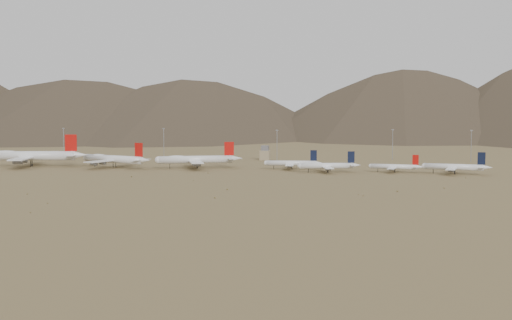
% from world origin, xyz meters
% --- Properties ---
extents(ground, '(3000.00, 3000.00, 0.00)m').
position_xyz_m(ground, '(0.00, 0.00, 0.00)').
color(ground, olive).
rests_on(ground, ground).
extents(mountain_ridge, '(4400.00, 1000.00, 300.00)m').
position_xyz_m(mountain_ridge, '(0.00, 900.00, 150.00)').
color(mountain_ridge, brown).
rests_on(mountain_ridge, ground).
extents(widebody_west, '(79.80, 62.51, 23.97)m').
position_xyz_m(widebody_west, '(-132.26, 28.53, 8.26)').
color(widebody_west, white).
rests_on(widebody_west, ground).
extents(widebody_centre, '(60.68, 48.64, 19.05)m').
position_xyz_m(widebody_centre, '(-67.24, 30.10, 6.57)').
color(widebody_centre, white).
rests_on(widebody_centre, ground).
extents(widebody_east, '(60.86, 48.72, 19.04)m').
position_xyz_m(widebody_east, '(-6.81, 36.62, 6.56)').
color(widebody_east, white).
rests_on(widebody_east, ground).
extents(narrowbody_a, '(42.09, 30.42, 13.90)m').
position_xyz_m(narrowbody_a, '(62.98, 40.77, 4.51)').
color(narrowbody_a, white).
rests_on(narrowbody_a, ground).
extents(narrowbody_b, '(42.78, 31.60, 14.44)m').
position_xyz_m(narrowbody_b, '(90.04, 22.65, 4.68)').
color(narrowbody_b, white).
rests_on(narrowbody_b, ground).
extents(narrowbody_c, '(37.49, 27.19, 12.41)m').
position_xyz_m(narrowbody_c, '(134.94, 30.98, 4.03)').
color(narrowbody_c, white).
rests_on(narrowbody_c, ground).
extents(narrowbody_d, '(45.39, 33.18, 15.11)m').
position_xyz_m(narrowbody_d, '(174.17, 25.82, 4.90)').
color(narrowbody_d, white).
rests_on(narrowbody_d, ground).
extents(control_tower, '(8.00, 8.00, 12.00)m').
position_xyz_m(control_tower, '(30.00, 120.00, 5.32)').
color(control_tower, '#9B8A69').
rests_on(control_tower, ground).
extents(mast_far_west, '(2.00, 0.60, 25.70)m').
position_xyz_m(mast_far_west, '(-147.52, 118.02, 14.20)').
color(mast_far_west, gray).
rests_on(mast_far_west, ground).
extents(mast_west, '(2.00, 0.60, 25.70)m').
position_xyz_m(mast_west, '(-60.25, 128.94, 14.20)').
color(mast_west, gray).
rests_on(mast_west, ground).
extents(mast_centre, '(2.00, 0.60, 25.70)m').
position_xyz_m(mast_centre, '(41.93, 107.30, 14.20)').
color(mast_centre, gray).
rests_on(mast_centre, ground).
extents(mast_east, '(2.00, 0.60, 25.70)m').
position_xyz_m(mast_east, '(134.19, 139.62, 14.20)').
color(mast_east, gray).
rests_on(mast_east, ground).
extents(mast_far_east, '(2.00, 0.60, 25.70)m').
position_xyz_m(mast_far_east, '(196.35, 132.81, 14.20)').
color(mast_far_east, gray).
rests_on(mast_far_east, ground).
extents(desert_scrub, '(419.54, 182.83, 0.86)m').
position_xyz_m(desert_scrub, '(-4.76, -68.13, 0.31)').
color(desert_scrub, olive).
rests_on(desert_scrub, ground).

